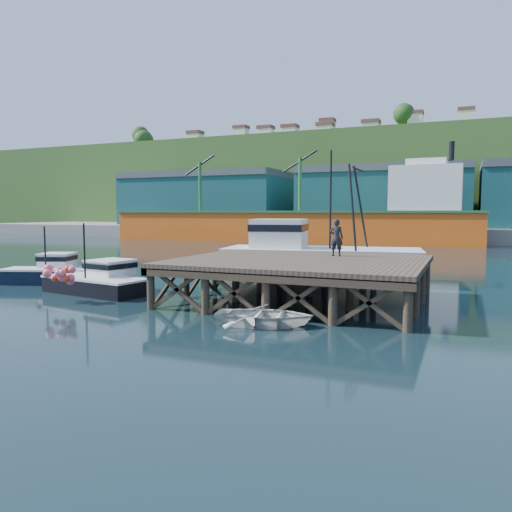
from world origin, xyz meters
The scene contains 12 objects.
ground centered at (0.00, 0.00, 0.00)m, with size 300.00×300.00×0.00m, color black.
wharf centered at (5.50, -0.19, 1.94)m, with size 12.00×10.00×2.62m.
far_quay centered at (0.00, 70.00, 1.00)m, with size 160.00×40.00×2.00m, color gray.
warehouse_left centered at (-35.00, 65.00, 6.50)m, with size 32.00×16.00×9.00m, color #17484E.
warehouse_mid centered at (0.00, 65.00, 6.50)m, with size 28.00×16.00×9.00m, color #17484E.
cargo_ship centered at (-8.46, 48.00, 3.31)m, with size 55.50×10.00×13.75m.
hillside centered at (0.00, 100.00, 11.00)m, with size 220.00×50.00×22.00m, color #2D511E.
boat_navy centered at (-10.98, 0.12, 0.72)m, with size 6.09×4.12×3.58m.
boat_black centered at (-5.55, -1.95, 0.71)m, with size 6.57×5.46×3.88m.
trawler centered at (4.26, 7.43, 1.72)m, with size 13.01×6.35×8.35m.
dinghy centered at (5.88, -5.80, 0.40)m, with size 2.76×3.87×0.80m, color silver.
dockworker centered at (6.73, 2.41, 3.11)m, with size 0.72×0.47×1.98m, color black.
Camera 1 is at (13.08, -23.74, 4.48)m, focal length 35.00 mm.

